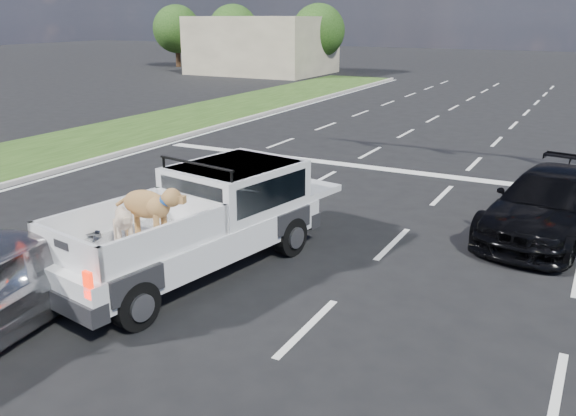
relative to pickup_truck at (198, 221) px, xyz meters
The scene contains 10 objects.
ground 1.76m from the pickup_truck, 47.26° to the right, with size 160.00×160.00×0.00m, color black.
road_markings 5.64m from the pickup_truck, 79.58° to the left, with size 17.75×60.00×0.01m.
grass_median_left 11.62m from the pickup_truck, 154.92° to the left, with size 5.00×60.00×0.10m, color #213C12.
curb_left 9.46m from the pickup_truck, 148.59° to the left, with size 0.15×60.00×0.14m, color #AAA39C.
building_left 39.76m from the pickup_truck, 118.55° to the left, with size 10.00×8.00×4.40m, color #C1B493.
tree_far_a 46.99m from the pickup_truck, 128.15° to the left, with size 4.20×4.20×5.40m.
tree_far_b 43.55m from the pickup_truck, 121.92° to the left, with size 4.20×4.20×5.40m.
tree_far_c 39.91m from the pickup_truck, 112.11° to the left, with size 4.20×4.20×5.40m.
pickup_truck is the anchor object (origin of this frame).
black_coupe 7.38m from the pickup_truck, 41.94° to the left, with size 1.95×4.80×1.39m, color black.
Camera 1 is at (5.35, -7.40, 4.52)m, focal length 38.00 mm.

